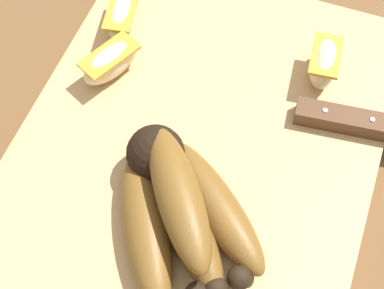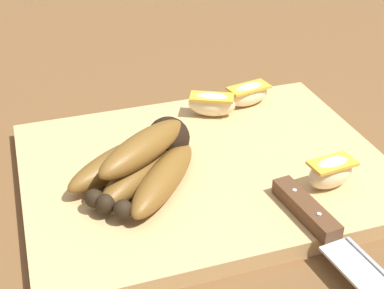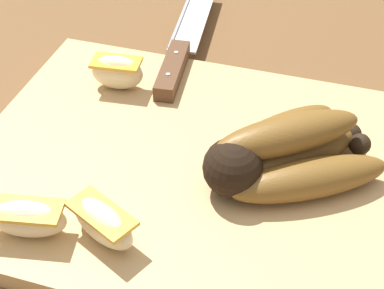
% 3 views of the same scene
% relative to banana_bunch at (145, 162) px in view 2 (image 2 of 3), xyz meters
% --- Properties ---
extents(ground_plane, '(6.00, 6.00, 0.00)m').
position_rel_banana_bunch_xyz_m(ground_plane, '(-0.08, -0.02, -0.04)').
color(ground_plane, brown).
extents(cutting_board, '(0.44, 0.34, 0.02)m').
position_rel_banana_bunch_xyz_m(cutting_board, '(-0.08, -0.01, -0.03)').
color(cutting_board, tan).
rests_on(cutting_board, ground_plane).
extents(banana_bunch, '(0.18, 0.17, 0.06)m').
position_rel_banana_bunch_xyz_m(banana_bunch, '(0.00, 0.00, 0.00)').
color(banana_bunch, black).
rests_on(banana_bunch, cutting_board).
extents(chefs_knife, '(0.06, 0.28, 0.02)m').
position_rel_banana_bunch_xyz_m(chefs_knife, '(-0.15, 0.17, -0.02)').
color(chefs_knife, silver).
rests_on(chefs_knife, cutting_board).
extents(apple_wedge_near, '(0.07, 0.04, 0.03)m').
position_rel_banana_bunch_xyz_m(apple_wedge_near, '(-0.19, -0.13, -0.01)').
color(apple_wedge_near, beige).
rests_on(apple_wedge_near, cutting_board).
extents(apple_wedge_middle, '(0.07, 0.05, 0.04)m').
position_rel_banana_bunch_xyz_m(apple_wedge_middle, '(-0.13, -0.12, -0.01)').
color(apple_wedge_middle, beige).
rests_on(apple_wedge_middle, cutting_board).
extents(apple_wedge_far, '(0.06, 0.03, 0.04)m').
position_rel_banana_bunch_xyz_m(apple_wedge_far, '(-0.20, 0.08, -0.00)').
color(apple_wedge_far, beige).
rests_on(apple_wedge_far, cutting_board).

